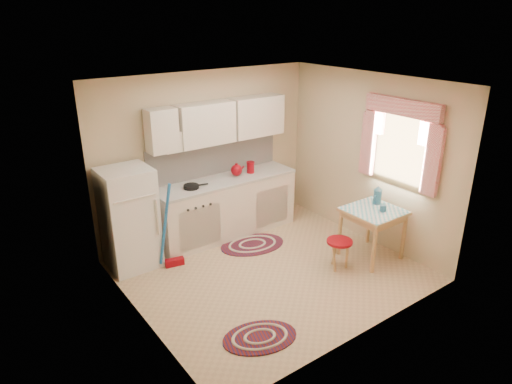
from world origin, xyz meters
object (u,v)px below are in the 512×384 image
fridge (129,219)px  table (371,234)px  stool (339,254)px  base_cabinets (226,208)px

fridge → table: (2.82, -1.77, -0.34)m
fridge → stool: size_ratio=3.33×
base_cabinets → table: base_cabinets is taller
base_cabinets → table: (1.26, -1.82, -0.08)m
base_cabinets → stool: base_cabinets is taller
stool → table: bearing=-3.7°
base_cabinets → fridge: bearing=-178.2°
fridge → base_cabinets: bearing=1.8°
base_cabinets → stool: 1.91m
base_cabinets → stool: bearing=-69.5°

